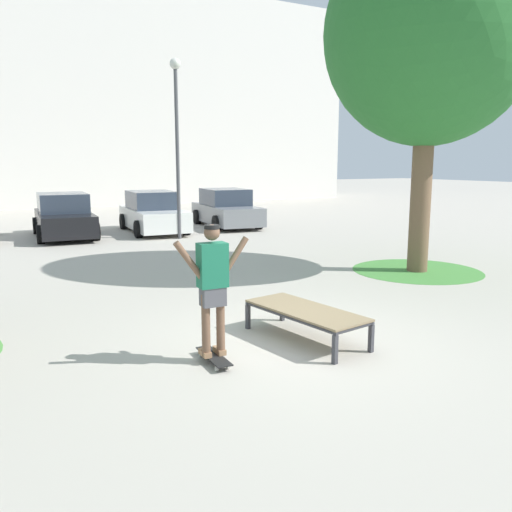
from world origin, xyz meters
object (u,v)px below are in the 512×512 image
at_px(tree_near_right, 430,35).
at_px(car_white, 153,213).
at_px(car_grey, 226,209).
at_px(light_post, 177,122).
at_px(skater, 213,281).
at_px(skate_box, 306,312).
at_px(skateboard, 214,357).
at_px(car_black, 64,217).

distance_m(tree_near_right, car_white, 11.45).
bearing_deg(car_grey, light_post, -140.07).
bearing_deg(tree_near_right, skater, -155.34).
distance_m(skate_box, skateboard, 1.58).
height_order(car_black, car_white, same).
bearing_deg(light_post, skateboard, -108.18).
bearing_deg(tree_near_right, car_black, 122.39).
bearing_deg(skater, light_post, 71.82).
bearing_deg(light_post, car_grey, 39.93).
bearing_deg(light_post, car_white, 95.99).
bearing_deg(car_black, skate_box, -84.22).
relative_size(skate_box, car_black, 0.47).
relative_size(skate_box, skateboard, 2.48).
relative_size(skate_box, car_white, 0.46).
relative_size(skater, car_white, 0.39).
height_order(car_grey, light_post, light_post).
relative_size(car_black, light_post, 0.74).
relative_size(skate_box, light_post, 0.34).
bearing_deg(skateboard, light_post, 71.82).
bearing_deg(tree_near_right, light_post, 111.48).
bearing_deg(skate_box, car_black, 95.78).
relative_size(tree_near_right, light_post, 1.34).
relative_size(skater, light_post, 0.29).
height_order(skateboard, skater, skater).
bearing_deg(skater, car_black, 89.04).
xyz_separation_m(skater, car_white, (3.33, 12.98, -0.38)).
xyz_separation_m(car_black, car_white, (3.11, -0.15, 0.00)).
bearing_deg(light_post, skater, -108.18).
distance_m(skateboard, tree_near_right, 8.97).
xyz_separation_m(skater, light_post, (3.56, 10.83, 2.75)).
height_order(car_white, car_grey, same).
xyz_separation_m(skater, car_black, (0.22, 13.13, -0.38)).
distance_m(skateboard, light_post, 12.00).
xyz_separation_m(skater, tree_near_right, (6.62, 3.04, 4.24)).
distance_m(car_black, car_white, 3.12).
xyz_separation_m(skate_box, car_black, (-1.31, 12.96, 0.28)).
xyz_separation_m(skater, car_grey, (6.44, 13.25, -0.38)).
bearing_deg(skater, car_white, 75.61).
distance_m(car_black, car_grey, 6.23).
relative_size(skateboard, light_post, 0.14).
bearing_deg(tree_near_right, car_grey, 91.00).
xyz_separation_m(tree_near_right, car_grey, (-0.18, 10.21, -4.62)).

